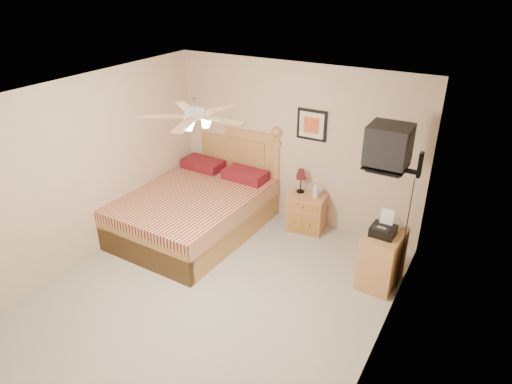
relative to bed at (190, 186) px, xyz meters
The scene contains 17 objects.
floor 1.79m from the bed, 43.78° to the right, with size 4.50×4.50×0.00m, color #9F9990.
ceiling 2.38m from the bed, 43.78° to the right, with size 4.00×4.50×0.04m, color white.
wall_back 1.70m from the bed, 44.03° to the left, with size 4.00×0.04×2.50m, color #BFA68C.
wall_front 3.60m from the bed, 70.87° to the right, with size 4.00×0.04×2.50m, color #BFA68C.
wall_left 1.48m from the bed, 126.58° to the right, with size 0.04×4.50×2.50m, color #BFA68C.
wall_right 3.40m from the bed, 19.47° to the right, with size 0.04×4.50×2.50m, color #BFA68C.
bed is the anchor object (origin of this frame).
nightstand 1.83m from the bed, 30.04° to the left, with size 0.53×0.40×0.58m, color #BB6F3E.
table_lamp 1.67m from the bed, 34.87° to the left, with size 0.20×0.20×0.38m, color #521018, non-canonical shape.
lotion_bottle 1.88m from the bed, 28.11° to the left, with size 0.10×0.10×0.27m, color silver.
framed_picture 2.01m from the bed, 37.65° to the left, with size 0.46×0.04×0.46m, color black.
dresser 2.93m from the bed, ahead, with size 0.44×0.63×0.74m, color #9E6036.
fax_machine 2.88m from the bed, ahead, with size 0.29×0.31×0.31m, color black, non-canonical shape.
magazine_lower 2.87m from the bed, ahead, with size 0.19×0.26×0.02m, color #BCB395.
magazine_upper 2.88m from the bed, ahead, with size 0.20×0.27×0.02m, color gray.
wall_tv 3.11m from the bed, ahead, with size 0.56×0.46×0.58m, color black, non-canonical shape.
ceiling_fan 2.38m from the bed, 48.48° to the right, with size 1.14×1.14×0.28m, color silver, non-canonical shape.
Camera 1 is at (2.70, -3.74, 3.70)m, focal length 32.00 mm.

